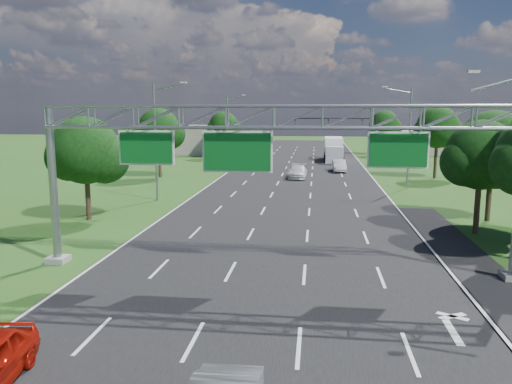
# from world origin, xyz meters

# --- Properties ---
(ground) EXTENTS (220.00, 220.00, 0.00)m
(ground) POSITION_xyz_m (0.00, 30.00, 0.00)
(ground) COLOR #2A4915
(ground) RESTS_ON ground
(road) EXTENTS (18.00, 180.00, 0.02)m
(road) POSITION_xyz_m (0.00, 30.00, 0.00)
(road) COLOR black
(road) RESTS_ON ground
(road_flare) EXTENTS (3.00, 30.00, 0.02)m
(road_flare) POSITION_xyz_m (10.20, 14.00, 0.00)
(road_flare) COLOR black
(road_flare) RESTS_ON ground
(sign_gantry) EXTENTS (23.50, 1.00, 9.56)m
(sign_gantry) POSITION_xyz_m (0.33, 12.00, 6.89)
(sign_gantry) COLOR gray
(sign_gantry) RESTS_ON ground
(traffic_signal) EXTENTS (12.21, 0.24, 7.00)m
(traffic_signal) POSITION_xyz_m (7.48, 65.00, 5.17)
(traffic_signal) COLOR black
(traffic_signal) RESTS_ON ground
(streetlight_l_near) EXTENTS (2.97, 0.22, 10.16)m
(streetlight_l_near) POSITION_xyz_m (-11.30, 30.00, 5.58)
(streetlight_l_near) COLOR gray
(streetlight_l_near) RESTS_ON ground
(streetlight_l_far) EXTENTS (2.97, 0.22, 10.16)m
(streetlight_l_far) POSITION_xyz_m (-11.30, 65.00, 5.58)
(streetlight_l_far) COLOR gray
(streetlight_l_far) RESTS_ON ground
(streetlight_r_mid) EXTENTS (2.97, 0.22, 10.16)m
(streetlight_r_mid) POSITION_xyz_m (11.30, 40.00, 5.58)
(streetlight_r_mid) COLOR gray
(streetlight_r_mid) RESTS_ON ground
(tree_verge_la) EXTENTS (5.76, 4.80, 7.40)m
(tree_verge_la) POSITION_xyz_m (-13.92, 22.04, 4.76)
(tree_verge_la) COLOR #2D2116
(tree_verge_la) RESTS_ON ground
(tree_verge_lb) EXTENTS (5.76, 4.80, 8.06)m
(tree_verge_lb) POSITION_xyz_m (-15.92, 45.04, 5.41)
(tree_verge_lb) COLOR #2D2116
(tree_verge_lb) RESTS_ON ground
(tree_verge_lc) EXTENTS (5.76, 4.80, 7.62)m
(tree_verge_lc) POSITION_xyz_m (-12.92, 70.04, 4.98)
(tree_verge_lc) COLOR #2D2116
(tree_verge_lc) RESTS_ON ground
(tree_verge_rd) EXTENTS (5.76, 4.80, 8.28)m
(tree_verge_rd) POSITION_xyz_m (16.08, 48.04, 5.63)
(tree_verge_rd) COLOR #2D2116
(tree_verge_rd) RESTS_ON ground
(tree_verge_re) EXTENTS (5.76, 4.80, 7.84)m
(tree_verge_re) POSITION_xyz_m (14.08, 78.04, 5.20)
(tree_verge_re) COLOR #2D2116
(tree_verge_re) RESTS_ON ground
(building_left) EXTENTS (14.00, 10.00, 5.00)m
(building_left) POSITION_xyz_m (-22.00, 78.00, 2.50)
(building_left) COLOR gray
(building_left) RESTS_ON ground
(building_right) EXTENTS (12.00, 9.00, 4.00)m
(building_right) POSITION_xyz_m (24.00, 82.00, 2.00)
(building_right) COLOR gray
(building_right) RESTS_ON ground
(car_queue_a) EXTENTS (2.19, 5.17, 1.49)m
(car_queue_a) POSITION_xyz_m (0.16, 46.06, 0.74)
(car_queue_a) COLOR silver
(car_queue_a) RESTS_ON ground
(car_queue_c) EXTENTS (1.84, 4.54, 1.54)m
(car_queue_c) POSITION_xyz_m (-5.00, 60.37, 0.77)
(car_queue_c) COLOR black
(car_queue_c) RESTS_ON ground
(car_queue_d) EXTENTS (1.77, 4.60, 1.50)m
(car_queue_d) POSITION_xyz_m (5.21, 52.94, 0.75)
(car_queue_d) COLOR silver
(car_queue_d) RESTS_ON ground
(box_truck) EXTENTS (2.88, 9.41, 3.56)m
(box_truck) POSITION_xyz_m (4.96, 67.23, 1.71)
(box_truck) COLOR white
(box_truck) RESTS_ON ground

